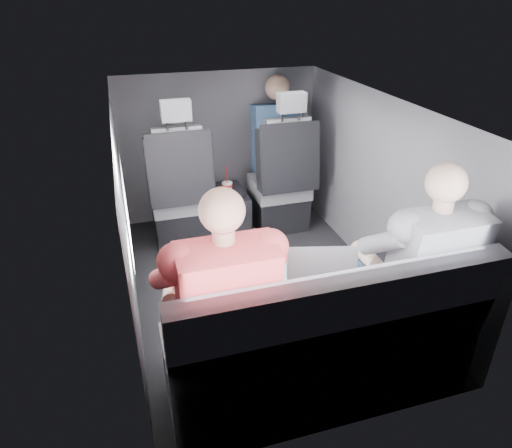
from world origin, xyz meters
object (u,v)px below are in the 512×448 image
object	(u,v)px
rear_bench	(322,350)
laptop_white	(205,289)
front_seat_left	(181,199)
laptop_black	(399,250)
passenger_front_right	(276,139)
passenger_rear_right	(415,268)
front_seat_right	(281,187)
laptop_silver	(313,273)
passenger_rear_left	(221,303)
center_console	(232,212)
soda_cup	(227,189)

from	to	relation	value
rear_bench	laptop_white	size ratio (longest dim) A/B	4.35
front_seat_left	laptop_black	size ratio (longest dim) A/B	3.56
rear_bench	passenger_front_right	bearing A→B (deg)	77.36
front_seat_left	laptop_black	world-z (taller)	front_seat_left
passenger_rear_right	laptop_white	bearing A→B (deg)	171.69
front_seat_right	passenger_rear_right	size ratio (longest dim) A/B	0.99
laptop_silver	laptop_black	xyz separation A→B (m)	(0.58, 0.08, -0.00)
laptop_white	passenger_rear_left	world-z (taller)	passenger_rear_left
laptop_white	laptop_black	distance (m)	1.16
front_seat_left	passenger_front_right	xyz separation A→B (m)	(0.93, 0.26, 0.36)
passenger_rear_right	front_seat_right	bearing A→B (deg)	93.49
center_console	soda_cup	bearing A→B (deg)	-122.09
rear_bench	passenger_rear_right	world-z (taller)	passenger_rear_right
laptop_silver	passenger_rear_left	world-z (taller)	passenger_rear_left
center_console	passenger_rear_right	world-z (taller)	passenger_rear_right
laptop_black	passenger_rear_left	bearing A→B (deg)	-168.60
laptop_white	laptop_silver	xyz separation A→B (m)	(0.58, -0.02, 0.00)
rear_bench	passenger_rear_left	size ratio (longest dim) A/B	1.24
passenger_rear_left	passenger_rear_right	xyz separation A→B (m)	(1.06, 0.00, -0.00)
front_seat_left	passenger_rear_right	distance (m)	2.09
center_console	laptop_silver	bearing A→B (deg)	-88.86
laptop_white	passenger_front_right	xyz separation A→B (m)	(1.03, 1.90, 0.13)
front_seat_left	passenger_rear_right	bearing A→B (deg)	-60.80
soda_cup	laptop_white	bearing A→B (deg)	-107.23
front_seat_right	laptop_silver	xyz separation A→B (m)	(-0.42, -1.67, 0.23)
laptop_silver	passenger_front_right	world-z (taller)	passenger_front_right
passenger_front_right	front_seat_right	bearing A→B (deg)	-97.58
center_console	passenger_front_right	xyz separation A→B (m)	(0.48, 0.22, 0.56)
front_seat_left	laptop_silver	xyz separation A→B (m)	(0.48, -1.67, 0.23)
passenger_front_right	front_seat_left	bearing A→B (deg)	-164.57
passenger_rear_right	passenger_rear_left	bearing A→B (deg)	-179.99
rear_bench	laptop_black	size ratio (longest dim) A/B	4.50
laptop_white	passenger_rear_right	world-z (taller)	passenger_rear_right
rear_bench	passenger_rear_left	bearing A→B (deg)	169.41
rear_bench	soda_cup	world-z (taller)	rear_bench
passenger_front_right	center_console	bearing A→B (deg)	-155.76
laptop_black	laptop_silver	bearing A→B (deg)	-171.88
passenger_rear_right	front_seat_left	bearing A→B (deg)	119.20
laptop_black	passenger_front_right	distance (m)	1.85
passenger_rear_right	passenger_front_right	world-z (taller)	passenger_front_right
laptop_black	passenger_rear_right	distance (m)	0.23
center_console	soda_cup	size ratio (longest dim) A/B	1.76
passenger_rear_left	laptop_white	bearing A→B (deg)	106.06
soda_cup	passenger_front_right	bearing A→B (deg)	29.56
laptop_white	laptop_black	bearing A→B (deg)	3.09
front_seat_left	soda_cup	world-z (taller)	front_seat_left
center_console	laptop_black	bearing A→B (deg)	-69.33
laptop_white	laptop_black	world-z (taller)	laptop_white
front_seat_left	front_seat_right	size ratio (longest dim) A/B	1.00
passenger_rear_left	laptop_silver	bearing A→B (deg)	14.85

